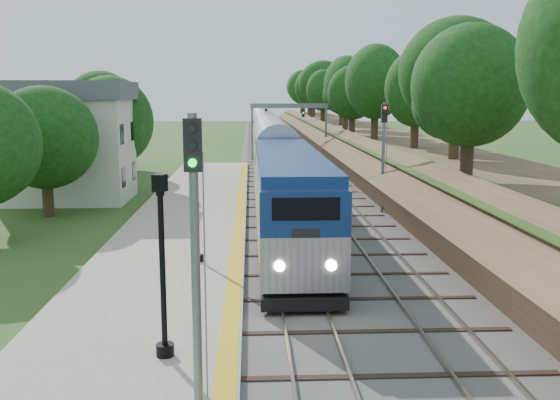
{
  "coord_description": "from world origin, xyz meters",
  "views": [
    {
      "loc": [
        -1.71,
        -12.55,
        7.12
      ],
      "look_at": [
        -0.5,
        12.95,
        2.8
      ],
      "focal_mm": 40.0,
      "sensor_mm": 36.0,
      "label": 1
    }
  ],
  "objects_px": {
    "lamppost_far": "(198,215)",
    "train": "(266,141)",
    "station_building": "(67,140)",
    "signal_gantry": "(289,116)",
    "signal_farside": "(383,146)",
    "signal_platform": "(195,230)",
    "lamppost_mid": "(163,277)"
  },
  "relations": [
    {
      "from": "lamppost_far",
      "to": "train",
      "type": "bearing_deg",
      "value": 84.69
    },
    {
      "from": "station_building",
      "to": "train",
      "type": "bearing_deg",
      "value": 59.81
    },
    {
      "from": "station_building",
      "to": "signal_gantry",
      "type": "bearing_deg",
      "value": 56.62
    },
    {
      "from": "signal_gantry",
      "to": "signal_farside",
      "type": "xyz_separation_m",
      "value": [
        3.73,
        -30.81,
        -0.7
      ]
    },
    {
      "from": "station_building",
      "to": "signal_gantry",
      "type": "xyz_separation_m",
      "value": [
        16.47,
        24.99,
        0.73
      ]
    },
    {
      "from": "signal_platform",
      "to": "station_building",
      "type": "bearing_deg",
      "value": 110.53
    },
    {
      "from": "train",
      "to": "lamppost_far",
      "type": "height_order",
      "value": "lamppost_far"
    },
    {
      "from": "signal_platform",
      "to": "train",
      "type": "bearing_deg",
      "value": 86.91
    },
    {
      "from": "signal_gantry",
      "to": "train",
      "type": "height_order",
      "value": "signal_gantry"
    },
    {
      "from": "train",
      "to": "lamppost_mid",
      "type": "relative_size",
      "value": 20.32
    },
    {
      "from": "signal_gantry",
      "to": "station_building",
      "type": "bearing_deg",
      "value": -123.38
    },
    {
      "from": "signal_gantry",
      "to": "lamppost_far",
      "type": "distance_m",
      "value": 43.19
    },
    {
      "from": "station_building",
      "to": "signal_platform",
      "type": "xyz_separation_m",
      "value": [
        11.1,
        -29.63,
        0.21
      ]
    },
    {
      "from": "lamppost_mid",
      "to": "lamppost_far",
      "type": "relative_size",
      "value": 1.12
    },
    {
      "from": "lamppost_far",
      "to": "signal_farside",
      "type": "bearing_deg",
      "value": 49.59
    },
    {
      "from": "station_building",
      "to": "train",
      "type": "height_order",
      "value": "station_building"
    },
    {
      "from": "train",
      "to": "signal_farside",
      "type": "relative_size",
      "value": 14.86
    },
    {
      "from": "lamppost_mid",
      "to": "signal_farside",
      "type": "relative_size",
      "value": 0.73
    },
    {
      "from": "lamppost_far",
      "to": "signal_platform",
      "type": "distance_m",
      "value": 12.18
    },
    {
      "from": "signal_gantry",
      "to": "lamppost_mid",
      "type": "bearing_deg",
      "value": -97.07
    },
    {
      "from": "signal_gantry",
      "to": "lamppost_far",
      "type": "relative_size",
      "value": 1.96
    },
    {
      "from": "lamppost_mid",
      "to": "train",
      "type": "bearing_deg",
      "value": 85.54
    },
    {
      "from": "train",
      "to": "signal_farside",
      "type": "distance_m",
      "value": 30.58
    },
    {
      "from": "train",
      "to": "lamppost_mid",
      "type": "xyz_separation_m",
      "value": [
        -3.98,
        -51.09,
        0.3
      ]
    },
    {
      "from": "station_building",
      "to": "lamppost_mid",
      "type": "distance_m",
      "value": 28.87
    },
    {
      "from": "station_building",
      "to": "lamppost_far",
      "type": "distance_m",
      "value": 20.43
    },
    {
      "from": "station_building",
      "to": "train",
      "type": "xyz_separation_m",
      "value": [
        14.0,
        24.06,
        -1.87
      ]
    },
    {
      "from": "signal_gantry",
      "to": "lamppost_mid",
      "type": "height_order",
      "value": "signal_gantry"
    },
    {
      "from": "station_building",
      "to": "lamppost_mid",
      "type": "xyz_separation_m",
      "value": [
        10.02,
        -27.03,
        -1.57
      ]
    },
    {
      "from": "signal_gantry",
      "to": "signal_farside",
      "type": "bearing_deg",
      "value": -83.1
    },
    {
      "from": "train",
      "to": "signal_gantry",
      "type": "bearing_deg",
      "value": 20.61
    },
    {
      "from": "train",
      "to": "signal_farside",
      "type": "height_order",
      "value": "signal_farside"
    }
  ]
}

